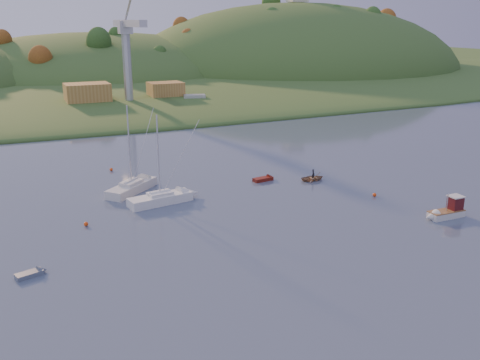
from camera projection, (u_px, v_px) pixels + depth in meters
name	position (u px, v px, depth m)	size (l,w,h in m)	color
far_shore	(67.00, 74.00, 234.31)	(620.00, 220.00, 1.50)	#395120
shore_slope	(93.00, 91.00, 177.64)	(640.00, 150.00, 7.00)	#395120
hill_center	(98.00, 77.00, 220.83)	(140.00, 120.00, 36.00)	#395120
hill_right	(295.00, 72.00, 241.41)	(150.00, 130.00, 60.00)	#395120
hillside_trees	(83.00, 84.00, 195.07)	(280.00, 50.00, 32.00)	#244819
wharf	(139.00, 104.00, 141.78)	(42.00, 16.00, 2.40)	slate
shed_west	(87.00, 93.00, 136.47)	(11.00, 8.00, 4.80)	#A47336
shed_east	(166.00, 90.00, 145.77)	(9.00, 7.00, 4.00)	#A47336
dock_crane	(127.00, 43.00, 132.84)	(3.20, 28.00, 20.30)	#B7B7BC
fishing_boat	(444.00, 212.00, 63.75)	(5.37, 1.75, 3.41)	silver
sailboat_near	(132.00, 187.00, 73.32)	(8.21, 7.65, 11.99)	silver
sailboat_far	(160.00, 198.00, 68.74)	(8.61, 3.82, 11.54)	white
canoe	(313.00, 178.00, 78.78)	(2.48, 3.48, 0.72)	#926F51
paddler	(313.00, 176.00, 78.68)	(0.53, 0.35, 1.45)	black
red_tender	(267.00, 178.00, 78.94)	(3.67, 1.72, 1.20)	#60160D
grey_dinghy	(35.00, 273.00, 49.67)	(3.06, 1.84, 1.07)	slate
work_vessel	(195.00, 103.00, 143.88)	(14.19, 7.88, 3.45)	slate
buoy_1	(374.00, 195.00, 71.58)	(0.50, 0.50, 0.50)	#E9420C
buoy_2	(86.00, 224.00, 61.38)	(0.50, 0.50, 0.50)	#E9420C
buoy_3	(111.00, 169.00, 83.68)	(0.50, 0.50, 0.50)	#E9420C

